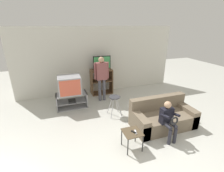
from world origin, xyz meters
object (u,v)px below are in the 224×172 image
snack_table (132,134)px  remote_control_white (136,132)px  tv_stand (72,100)px  media_shelf (101,81)px  couch (162,117)px  television_flat (102,63)px  person_seated_child (168,118)px  folding_stool (115,100)px  person_standing_adult (102,75)px  remote_control_black (134,132)px  television_main (70,85)px

snack_table → remote_control_white: bearing=-34.8°
tv_stand → snack_table: 2.67m
media_shelf → couch: media_shelf is taller
television_flat → remote_control_white: (-0.17, -3.30, -0.81)m
snack_table → person_seated_child: person_seated_child is taller
folding_stool → person_standing_adult: bearing=94.2°
remote_control_black → tv_stand: bearing=88.7°
television_flat → couch: television_flat is taller
television_flat → remote_control_black: television_flat is taller
tv_stand → remote_control_black: tv_stand is taller
television_main → person_seated_child: 3.18m
television_main → person_standing_adult: size_ratio=0.44×
person_standing_adult → person_seated_child: person_standing_adult is taller
folding_stool → remote_control_white: folding_stool is taller
snack_table → television_flat: bearing=85.9°
remote_control_white → tv_stand: bearing=128.9°
tv_stand → folding_stool: bearing=-38.0°
person_seated_child → remote_control_white: bearing=-173.8°
remote_control_black → television_flat: bearing=61.3°
television_main → snack_table: (1.10, -2.47, -0.43)m
remote_control_white → couch: size_ratio=0.09×
person_seated_child → snack_table: bearing=-176.6°
remote_control_white → person_standing_adult: (-0.02, 2.69, 0.54)m
media_shelf → television_main: bearing=-147.5°
person_seated_child → media_shelf: bearing=103.3°
couch → snack_table: bearing=-155.1°
television_flat → snack_table: 3.39m
media_shelf → person_seated_child: (0.76, -3.24, 0.05)m
television_flat → snack_table: bearing=-94.1°
tv_stand → person_standing_adult: bearing=10.4°
snack_table → remote_control_black: bearing=-51.7°
snack_table → person_standing_adult: 2.72m
remote_control_black → person_seated_child: 0.95m
person_standing_adult → person_seated_child: 2.79m
person_seated_child → folding_stool: bearing=120.0°
remote_control_white → person_seated_child: 0.92m
tv_stand → television_flat: 1.84m
couch → television_main: bearing=139.7°
folding_stool → snack_table: bearing=-94.7°
person_standing_adult → person_seated_child: (0.92, -2.59, -0.42)m
snack_table → person_standing_adult: person_standing_adult is taller
television_main → tv_stand: bearing=-34.4°
tv_stand → couch: 2.94m
folding_stool → couch: 1.44m
television_main → television_flat: bearing=30.9°
tv_stand → television_main: size_ratio=1.39×
folding_stool → remote_control_white: (-0.07, -1.55, -0.05)m
television_flat → folding_stool: size_ratio=1.10×
media_shelf → remote_control_white: (-0.14, -3.34, -0.06)m
media_shelf → folding_stool: size_ratio=1.60×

